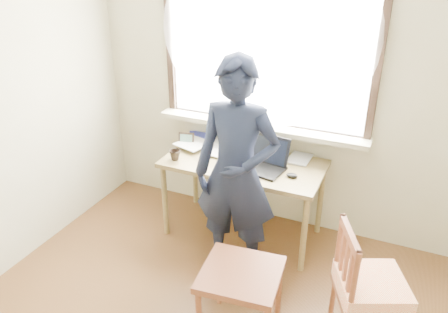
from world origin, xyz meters
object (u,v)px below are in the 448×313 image
at_px(mug_white, 234,143).
at_px(mug_dark, 175,155).
at_px(work_chair, 241,281).
at_px(laptop, 263,161).
at_px(side_chair, 369,289).
at_px(desk, 244,170).
at_px(person, 236,174).

xyz_separation_m(mug_white, mug_dark, (-0.36, -0.40, -0.01)).
bearing_deg(work_chair, mug_dark, 138.10).
distance_m(laptop, mug_dark, 0.74).
xyz_separation_m(mug_dark, side_chair, (1.69, -0.63, -0.29)).
bearing_deg(mug_dark, desk, 20.18).
height_order(mug_white, work_chair, mug_white).
bearing_deg(desk, mug_dark, -159.82).
distance_m(side_chair, person, 1.15).
xyz_separation_m(mug_dark, work_chair, (0.94, -0.84, -0.33)).
bearing_deg(work_chair, side_chair, 15.65).
bearing_deg(desk, person, -74.95).
height_order(laptop, person, person).
bearing_deg(mug_white, desk, -48.92).
distance_m(laptop, work_chair, 1.09).
bearing_deg(laptop, mug_white, 146.94).
relative_size(laptop, work_chair, 0.75).
height_order(desk, mug_dark, mug_dark).
xyz_separation_m(laptop, person, (-0.05, -0.45, 0.09)).
bearing_deg(desk, mug_white, 131.08).
height_order(laptop, mug_white, laptop).
height_order(mug_dark, side_chair, side_chair).
distance_m(desk, laptop, 0.23).
relative_size(desk, mug_dark, 14.13).
distance_m(mug_white, person, 0.75).
height_order(side_chair, person, person).
height_order(mug_dark, work_chair, mug_dark).
distance_m(laptop, side_chair, 1.29).
xyz_separation_m(laptop, side_chair, (0.96, -0.80, -0.31)).
bearing_deg(person, side_chair, -23.15).
bearing_deg(side_chair, laptop, 140.20).
height_order(mug_white, side_chair, side_chair).
bearing_deg(side_chair, mug_dark, 159.40).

